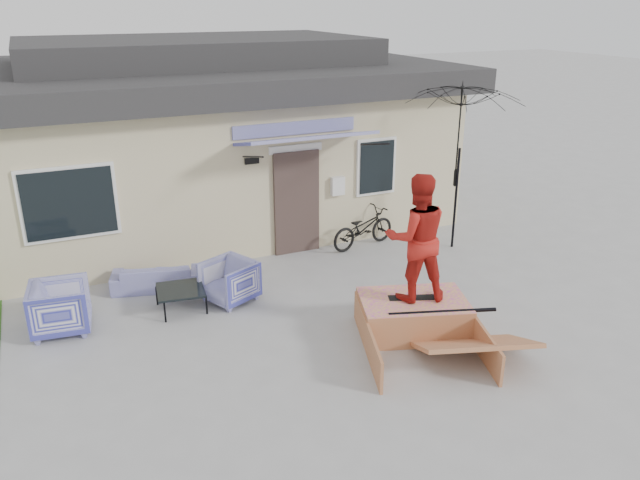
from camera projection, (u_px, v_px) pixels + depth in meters
name	position (u px, v px, depth m)	size (l,w,h in m)	color
ground	(354.00, 372.00, 8.74)	(90.00, 90.00, 0.00)	#989898
house	(200.00, 131.00, 14.82)	(10.80, 8.49, 4.10)	#C8BB8E
loveseat	(157.00, 272.00, 11.17)	(1.57, 0.46, 0.61)	#2A2D98
armchair_left	(60.00, 305.00, 9.68)	(0.86, 0.80, 0.88)	#2A2D98
armchair_right	(229.00, 279.00, 10.67)	(0.78, 0.73, 0.81)	#2A2D98
coffee_table	(181.00, 299.00, 10.45)	(0.76, 0.76, 0.38)	black
bicycle	(363.00, 224.00, 13.00)	(0.54, 1.56, 1.00)	black
patio_umbrella	(458.00, 165.00, 12.54)	(2.54, 2.38, 2.20)	black
skate_ramp	(413.00, 316.00, 9.73)	(1.62, 2.17, 0.54)	#A6643E
skateboard	(413.00, 297.00, 9.67)	(0.76, 0.19, 0.05)	black
skater	(417.00, 236.00, 9.31)	(0.96, 0.74, 1.97)	#B11E17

